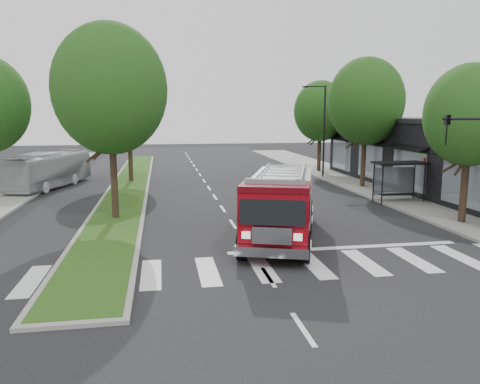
% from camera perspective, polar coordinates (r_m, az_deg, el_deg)
% --- Properties ---
extents(ground, '(140.00, 140.00, 0.00)m').
position_cam_1_polar(ground, '(20.16, 0.89, -6.56)').
color(ground, black).
rests_on(ground, ground).
extents(sidewalk_right, '(5.00, 80.00, 0.15)m').
position_cam_1_polar(sidewalk_right, '(33.64, 19.01, -0.44)').
color(sidewalk_right, gray).
rests_on(sidewalk_right, ground).
extents(median, '(3.00, 50.00, 0.15)m').
position_cam_1_polar(median, '(37.53, -13.29, 0.81)').
color(median, gray).
rests_on(median, ground).
extents(storefront_row, '(8.00, 30.00, 5.00)m').
position_cam_1_polar(storefront_row, '(35.72, 25.58, 3.62)').
color(storefront_row, black).
rests_on(storefront_row, ground).
extents(bus_shelter, '(3.20, 1.60, 2.61)m').
position_cam_1_polar(bus_shelter, '(31.14, 18.72, 2.47)').
color(bus_shelter, black).
rests_on(bus_shelter, ground).
extents(tree_right_near, '(4.40, 4.40, 8.05)m').
position_cam_1_polar(tree_right_near, '(25.88, 26.22, 8.38)').
color(tree_right_near, black).
rests_on(tree_right_near, ground).
extents(tree_right_mid, '(5.60, 5.60, 9.72)m').
position_cam_1_polar(tree_right_mid, '(36.33, 15.09, 10.61)').
color(tree_right_mid, black).
rests_on(tree_right_mid, ground).
extents(tree_right_far, '(5.00, 5.00, 8.73)m').
position_cam_1_polar(tree_right_far, '(45.60, 9.76, 9.68)').
color(tree_right_far, black).
rests_on(tree_right_far, ground).
extents(tree_median_near, '(5.80, 5.80, 10.16)m').
position_cam_1_polar(tree_median_near, '(25.20, -15.56, 11.97)').
color(tree_median_near, black).
rests_on(tree_median_near, ground).
extents(tree_median_far, '(5.60, 5.60, 9.72)m').
position_cam_1_polar(tree_median_far, '(39.13, -13.47, 10.57)').
color(tree_median_far, black).
rests_on(tree_median_far, ground).
extents(streetlight_right_far, '(2.11, 0.20, 8.00)m').
position_cam_1_polar(streetlight_right_far, '(41.46, 10.03, 7.83)').
color(streetlight_right_far, black).
rests_on(streetlight_right_far, ground).
extents(fire_engine, '(5.46, 9.42, 3.13)m').
position_cam_1_polar(fire_engine, '(21.19, 5.00, -1.63)').
color(fire_engine, '#54040A').
rests_on(fire_engine, ground).
extents(city_bus, '(4.90, 10.03, 2.72)m').
position_cam_1_polar(city_bus, '(38.56, -22.23, 2.51)').
color(city_bus, '#B9BABE').
rests_on(city_bus, ground).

